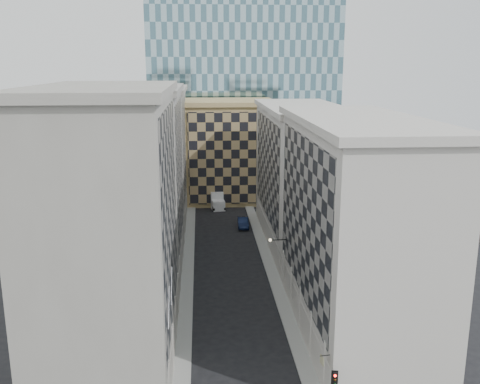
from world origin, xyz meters
name	(u,v)px	position (x,y,z in m)	size (l,w,h in m)	color
sidewalk_west	(188,273)	(-5.25, 30.00, 0.07)	(1.50, 100.00, 0.15)	#979791
sidewalk_east	(272,271)	(5.25, 30.00, 0.07)	(1.50, 100.00, 0.15)	#979791
bldg_left_a	(112,230)	(-10.88, 11.00, 11.82)	(10.80, 22.80, 23.70)	gray
bldg_left_b	(140,180)	(-10.88, 33.00, 11.32)	(10.80, 22.80, 22.70)	gray
bldg_left_c	(155,155)	(-10.88, 55.00, 10.83)	(10.80, 22.80, 21.70)	gray
bldg_right_a	(353,227)	(10.88, 15.00, 10.32)	(10.80, 26.80, 20.70)	beige
bldg_right_b	(301,175)	(10.89, 42.00, 9.85)	(10.80, 28.80, 19.70)	beige
tan_block	(229,150)	(2.00, 67.90, 9.44)	(16.80, 14.80, 18.80)	tan
church_tower	(215,56)	(0.00, 82.00, 26.95)	(7.20, 7.20, 51.50)	#312C26
flagpoles_left	(170,296)	(-5.90, 6.00, 8.00)	(0.10, 6.33, 2.33)	gray
bracket_lamp	(272,240)	(4.38, 24.00, 6.20)	(1.98, 0.36, 0.36)	black
box_truck	(217,200)	(-0.68, 61.28, 1.31)	(2.96, 5.74, 3.01)	white
dark_car	(243,223)	(3.15, 48.86, 0.78)	(1.65, 4.74, 1.56)	#0E1734
shop_sign	(322,360)	(5.42, 3.00, 3.84)	(0.79, 0.69, 0.77)	black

